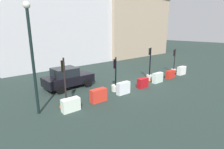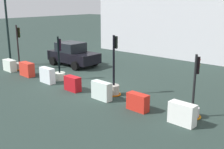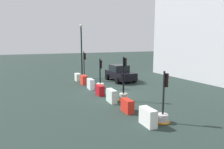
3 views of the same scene
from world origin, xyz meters
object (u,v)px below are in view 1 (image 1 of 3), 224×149
at_px(construction_barrier_3, 143,83).
at_px(car_black_sedan, 68,78).
at_px(construction_barrier_2, 123,88).
at_px(street_lamp_post, 32,51).
at_px(traffic_light_0, 66,99).
at_px(construction_barrier_4, 158,78).
at_px(traffic_light_1, 116,85).
at_px(construction_barrier_5, 170,74).
at_px(traffic_light_3, 174,69).
at_px(traffic_light_2, 149,75).
at_px(construction_barrier_6, 181,71).
at_px(construction_barrier_1, 98,95).
at_px(construction_barrier_0, 71,105).

xyz_separation_m(construction_barrier_3, car_black_sedan, (-4.65, 4.15, 0.44)).
xyz_separation_m(construction_barrier_2, street_lamp_post, (-5.91, 1.02, 3.19)).
height_order(traffic_light_0, construction_barrier_4, traffic_light_0).
relative_size(traffic_light_1, car_black_sedan, 0.67).
bearing_deg(construction_barrier_5, traffic_light_3, 21.79).
bearing_deg(construction_barrier_5, construction_barrier_4, -179.66).
bearing_deg(traffic_light_2, street_lamp_post, 179.35).
xyz_separation_m(traffic_light_1, construction_barrier_3, (2.23, -0.92, -0.09)).
distance_m(traffic_light_1, construction_barrier_2, 0.90).
height_order(construction_barrier_6, car_black_sedan, car_black_sedan).
height_order(traffic_light_3, construction_barrier_3, traffic_light_3).
height_order(traffic_light_1, construction_barrier_5, traffic_light_1).
xyz_separation_m(construction_barrier_1, construction_barrier_2, (2.27, -0.09, 0.01)).
xyz_separation_m(construction_barrier_2, construction_barrier_5, (6.60, -0.01, -0.07)).
height_order(construction_barrier_1, construction_barrier_3, construction_barrier_1).
distance_m(construction_barrier_5, car_black_sedan, 9.88).
distance_m(traffic_light_2, construction_barrier_2, 4.51).
bearing_deg(traffic_light_0, construction_barrier_1, -18.94).
bearing_deg(construction_barrier_0, construction_barrier_5, -0.40).
xyz_separation_m(construction_barrier_0, street_lamp_post, (-1.56, 0.96, 3.25)).
bearing_deg(construction_barrier_4, traffic_light_1, 168.18).
relative_size(traffic_light_3, construction_barrier_1, 2.35).
bearing_deg(construction_barrier_1, construction_barrier_6, -0.76).
xyz_separation_m(construction_barrier_2, construction_barrier_6, (8.78, -0.05, -0.01)).
bearing_deg(construction_barrier_6, construction_barrier_2, 179.65).
bearing_deg(construction_barrier_0, construction_barrier_3, -0.79).
distance_m(construction_barrier_0, construction_barrier_6, 13.13).
bearing_deg(construction_barrier_3, traffic_light_2, 23.52).
bearing_deg(traffic_light_3, construction_barrier_0, -176.52).
bearing_deg(construction_barrier_6, traffic_light_2, 167.57).
distance_m(construction_barrier_3, construction_barrier_4, 2.14).
xyz_separation_m(construction_barrier_0, construction_barrier_3, (6.63, -0.09, 0.00)).
relative_size(construction_barrier_2, construction_barrier_4, 0.98).
bearing_deg(traffic_light_3, construction_barrier_1, -175.99).
bearing_deg(car_black_sedan, construction_barrier_4, -31.44).
relative_size(construction_barrier_0, construction_barrier_4, 0.99).
height_order(construction_barrier_2, construction_barrier_3, construction_barrier_2).
xyz_separation_m(construction_barrier_3, street_lamp_post, (-8.19, 1.05, 3.25)).
bearing_deg(traffic_light_0, traffic_light_2, 0.84).
bearing_deg(traffic_light_1, traffic_light_3, -0.18).
xyz_separation_m(construction_barrier_3, construction_barrier_5, (4.32, 0.02, -0.01)).
bearing_deg(construction_barrier_3, construction_barrier_1, 178.54).
xyz_separation_m(construction_barrier_1, construction_barrier_4, (6.68, -0.11, 0.01)).
xyz_separation_m(construction_barrier_0, car_black_sedan, (1.98, 4.06, 0.44)).
xyz_separation_m(traffic_light_0, traffic_light_1, (4.32, 0.11, -0.01)).
xyz_separation_m(traffic_light_3, construction_barrier_3, (-6.51, -0.89, -0.08)).
relative_size(traffic_light_2, construction_barrier_6, 2.82).
bearing_deg(construction_barrier_2, traffic_light_3, 5.64).
bearing_deg(construction_barrier_1, construction_barrier_5, -0.64).
height_order(construction_barrier_0, car_black_sedan, car_black_sedan).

